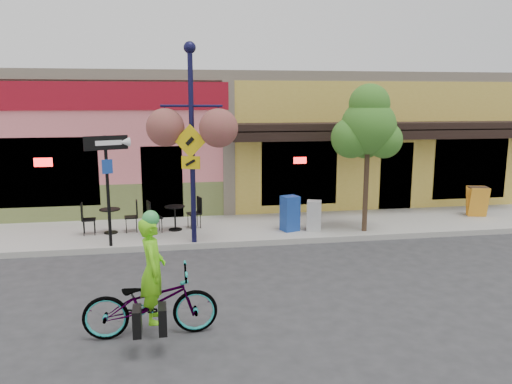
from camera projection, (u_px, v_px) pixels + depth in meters
ground at (286, 251)px, 12.24m from camera, size 90.00×90.00×0.00m
sidewalk at (270, 227)px, 14.16m from camera, size 24.00×3.00×0.15m
curb at (281, 242)px, 12.76m from camera, size 24.00×0.12×0.15m
building at (243, 136)px, 19.09m from camera, size 18.20×8.20×4.50m
bicycle at (151, 302)px, 7.79m from camera, size 2.10×0.77×1.09m
cyclist_rider at (153, 285)px, 7.75m from camera, size 0.41×0.61×1.66m
lamp_post at (192, 145)px, 12.03m from camera, size 1.67×1.14×4.86m
one_way_sign at (108, 192)px, 11.90m from camera, size 1.04×0.58×2.68m
cafe_set_left at (110, 217)px, 13.21m from camera, size 1.49×0.85×0.86m
cafe_set_right at (175, 214)px, 13.52m from camera, size 1.59×1.10×0.87m
newspaper_box_blue at (290, 213)px, 13.47m from camera, size 0.53×0.50×0.95m
newspaper_box_grey at (314, 216)px, 13.51m from camera, size 0.47×0.44×0.81m
street_tree at (367, 158)px, 13.17m from camera, size 1.69×1.69×3.96m
sandwich_board at (479, 202)px, 14.96m from camera, size 0.63×0.52×0.91m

